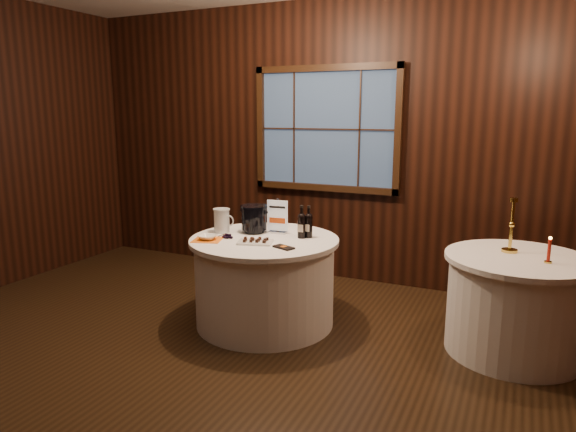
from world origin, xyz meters
The scene contains 16 objects.
ground centered at (0.00, 0.00, 0.00)m, with size 6.00×6.00×0.00m, color black.
back_wall centered at (0.00, 2.48, 1.54)m, with size 6.00×0.10×3.00m.
main_table centered at (0.00, 1.00, 0.39)m, with size 1.28×1.28×0.77m.
side_table centered at (2.00, 1.30, 0.39)m, with size 1.08×1.08×0.77m.
sign_stand centered at (0.02, 1.21, 0.88)m, with size 0.19×0.11×0.31m.
port_bottle_left centered at (0.29, 1.14, 0.89)m, with size 0.07×0.07×0.28m.
port_bottle_right centered at (0.33, 1.19, 0.89)m, with size 0.07×0.07×0.28m.
ice_bucket centered at (-0.18, 1.15, 0.90)m, with size 0.24×0.24×0.25m.
chocolate_plate centered at (0.01, 0.82, 0.79)m, with size 0.33×0.26×0.04m.
chocolate_box centered at (0.29, 0.77, 0.78)m, with size 0.17×0.09×0.01m, color black.
grape_bunch centered at (-0.28, 0.87, 0.79)m, with size 0.16×0.07×0.04m.
glass_pitcher centered at (-0.44, 1.03, 0.88)m, with size 0.20×0.15×0.22m.
orange_napkin centered at (-0.41, 0.74, 0.77)m, with size 0.24×0.24×0.00m, color orange.
cracker_bowl centered at (-0.41, 0.74, 0.79)m, with size 0.16×0.16×0.04m, color white.
brass_candlestick centered at (1.92, 1.41, 0.92)m, with size 0.12×0.12×0.42m.
red_candle centered at (2.19, 1.20, 0.85)m, with size 0.05×0.05×0.20m.
Camera 1 is at (1.98, -2.79, 1.83)m, focal length 32.00 mm.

